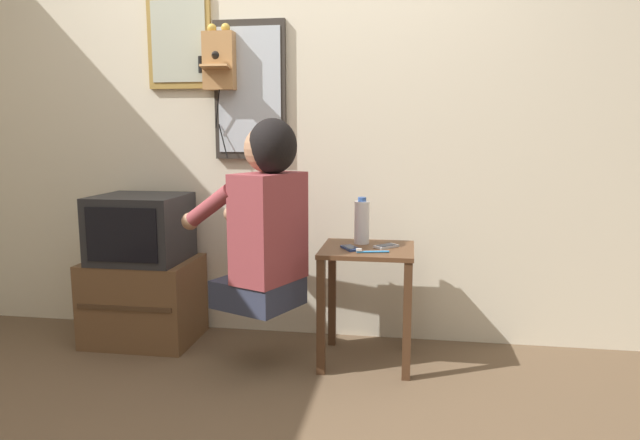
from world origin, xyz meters
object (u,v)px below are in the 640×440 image
object	(u,v)px
person	(265,216)
cell_phone_held	(350,248)
television	(141,228)
wall_mirror	(250,90)
toothbrush	(370,251)
water_bottle	(362,222)
framed_picture	(179,42)
wall_phone_antique	(220,60)
cell_phone_spare	(386,246)

from	to	relation	value
person	cell_phone_held	bearing A→B (deg)	-53.68
television	cell_phone_held	bearing A→B (deg)	-6.80
wall_mirror	toothbrush	xyz separation A→B (m)	(0.72, -0.46, -0.80)
water_bottle	framed_picture	bearing A→B (deg)	167.14
television	wall_mirror	size ratio (longest dim) A/B	0.62
television	wall_mirror	world-z (taller)	wall_mirror
person	wall_mirror	bearing A→B (deg)	46.37
wall_phone_antique	framed_picture	world-z (taller)	framed_picture
wall_phone_antique	cell_phone_held	xyz separation A→B (m)	(0.77, -0.35, -0.96)
television	wall_mirror	xyz separation A→B (m)	(0.56, 0.25, 0.75)
person	wall_phone_antique	world-z (taller)	wall_phone_antique
toothbrush	wall_mirror	bearing A→B (deg)	44.01
cell_phone_held	toothbrush	world-z (taller)	toothbrush
framed_picture	water_bottle	xyz separation A→B (m)	(1.06, -0.24, -0.96)
wall_mirror	wall_phone_antique	bearing A→B (deg)	-165.26
television	toothbrush	bearing A→B (deg)	-9.31
person	toothbrush	world-z (taller)	person
television	framed_picture	distance (m)	1.07
person	framed_picture	world-z (taller)	framed_picture
television	wall_phone_antique	bearing A→B (deg)	27.70
wall_phone_antique	cell_phone_spare	size ratio (longest dim) A/B	5.59
wall_mirror	cell_phone_spare	xyz separation A→B (m)	(0.79, -0.32, -0.80)
cell_phone_held	framed_picture	bearing A→B (deg)	129.66
television	framed_picture	xyz separation A→B (m)	(0.16, 0.26, 1.03)
toothbrush	television	bearing A→B (deg)	67.65
person	water_bottle	size ratio (longest dim) A/B	3.83
wall_phone_antique	cell_phone_spare	xyz separation A→B (m)	(0.94, -0.28, -0.96)
wall_mirror	cell_phone_spare	size ratio (longest dim) A/B	5.84
toothbrush	cell_phone_held	bearing A→B (deg)	42.98
wall_mirror	cell_phone_held	size ratio (longest dim) A/B	5.54
cell_phone_held	water_bottle	distance (m)	0.19
cell_phone_held	cell_phone_spare	world-z (taller)	same
wall_phone_antique	water_bottle	xyz separation A→B (m)	(0.81, -0.20, -0.85)
television	toothbrush	world-z (taller)	television
television	cell_phone_held	world-z (taller)	television
wall_phone_antique	wall_mirror	size ratio (longest dim) A/B	0.96
framed_picture	water_bottle	distance (m)	1.46
toothbrush	wall_phone_antique	bearing A→B (deg)	51.13
person	water_bottle	xyz separation A→B (m)	(0.45, 0.25, -0.06)
television	wall_mirror	distance (m)	0.98
framed_picture	wall_mirror	world-z (taller)	framed_picture
cell_phone_held	toothbrush	distance (m)	0.12
television	toothbrush	distance (m)	1.30
cell_phone_spare	person	bearing A→B (deg)	-119.41
framed_picture	wall_mirror	bearing A→B (deg)	-0.44
wall_mirror	cell_phone_spare	distance (m)	1.17
cell_phone_held	toothbrush	bearing A→B (deg)	-63.03
wall_phone_antique	water_bottle	distance (m)	1.19
wall_phone_antique	toothbrush	xyz separation A→B (m)	(0.87, -0.42, -0.96)
television	person	bearing A→B (deg)	-16.83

